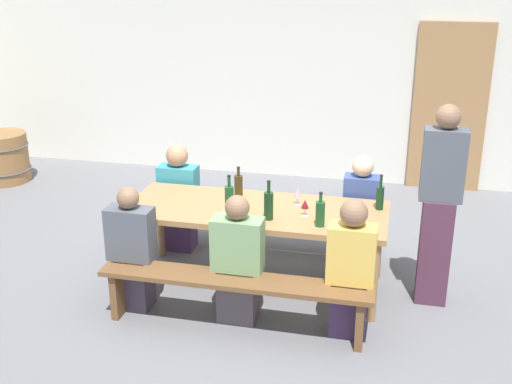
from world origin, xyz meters
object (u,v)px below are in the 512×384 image
at_px(wine_glass_0, 305,205).
at_px(seated_guest_near_0, 132,252).
at_px(standing_host, 439,209).
at_px(wine_bottle_2, 229,199).
at_px(bench_far, 273,218).
at_px(wine_glass_2, 298,193).
at_px(wine_barrel, 3,157).
at_px(wine_bottle_4, 239,186).
at_px(bench_near, 235,288).
at_px(wine_bottle_1, 269,205).
at_px(seated_guest_near_2, 351,271).
at_px(seated_guest_far_1, 360,214).
at_px(wine_bottle_0, 320,213).
at_px(tasting_table, 256,216).
at_px(wine_bottle_3, 380,197).
at_px(seated_guest_far_0, 179,200).
at_px(seated_guest_near_1, 238,263).
at_px(wine_glass_1, 225,209).
at_px(wooden_door, 449,108).

distance_m(wine_glass_0, seated_guest_near_0, 1.50).
bearing_deg(standing_host, wine_bottle_2, 8.07).
distance_m(bench_far, wine_glass_2, 0.83).
bearing_deg(standing_host, wine_barrel, -19.95).
bearing_deg(wine_glass_0, bench_far, 118.12).
relative_size(bench_far, standing_host, 1.26).
relative_size(wine_bottle_4, standing_host, 0.17).
relative_size(bench_near, wine_glass_2, 14.17).
xyz_separation_m(wine_bottle_1, wine_glass_2, (0.18, 0.39, -0.02)).
relative_size(seated_guest_near_2, seated_guest_far_1, 1.01).
bearing_deg(standing_host, wine_bottle_1, 12.58).
bearing_deg(seated_guest_far_1, wine_bottle_0, -17.59).
bearing_deg(wine_glass_0, wine_bottle_0, -50.11).
xyz_separation_m(tasting_table, seated_guest_near_2, (0.89, -0.60, -0.14)).
height_order(bench_far, wine_bottle_3, wine_bottle_3).
relative_size(wine_bottle_0, seated_guest_near_0, 0.27).
bearing_deg(wine_bottle_3, wine_glass_0, -153.42).
distance_m(tasting_table, seated_guest_far_0, 1.12).
relative_size(seated_guest_near_0, standing_host, 0.62).
bearing_deg(seated_guest_near_2, seated_guest_near_1, 90.00).
relative_size(bench_far, wine_barrel, 3.19).
bearing_deg(seated_guest_near_2, seated_guest_far_1, 0.86).
distance_m(wine_bottle_1, wine_glass_1, 0.36).
bearing_deg(standing_host, seated_guest_far_0, -11.60).
bearing_deg(wine_barrel, wooden_door, 10.27).
bearing_deg(wine_bottle_2, wine_glass_0, 6.65).
height_order(wine_bottle_4, seated_guest_far_0, seated_guest_far_0).
relative_size(bench_near, wine_bottle_2, 6.41).
relative_size(bench_far, wine_glass_2, 14.17).
bearing_deg(seated_guest_near_2, wine_bottle_1, 62.58).
xyz_separation_m(tasting_table, wine_bottle_3, (1.05, 0.22, 0.18)).
height_order(seated_guest_near_0, seated_guest_far_0, seated_guest_far_0).
bearing_deg(seated_guest_near_2, seated_guest_far_0, 56.76).
xyz_separation_m(seated_guest_near_0, seated_guest_far_0, (-0.01, 1.19, 0.02)).
height_order(wine_bottle_0, seated_guest_far_0, seated_guest_far_0).
distance_m(tasting_table, bench_near, 0.81).
height_order(wine_bottle_1, wine_glass_0, wine_bottle_1).
bearing_deg(wine_bottle_1, wine_glass_2, 65.38).
xyz_separation_m(wine_bottle_3, seated_guest_near_1, (-1.06, -0.82, -0.36)).
height_order(wine_bottle_0, wine_bottle_4, same).
bearing_deg(wine_bottle_2, standing_host, 8.07).
distance_m(wine_bottle_2, seated_guest_far_0, 1.11).
bearing_deg(wine_glass_0, wine_bottle_2, -173.35).
relative_size(seated_guest_far_0, wine_barrel, 1.61).
distance_m(wine_bottle_1, seated_guest_far_1, 1.13).
bearing_deg(seated_guest_far_1, wine_bottle_2, -54.76).
distance_m(tasting_table, seated_guest_far_1, 1.06).
distance_m(tasting_table, wine_bottle_1, 0.33).
height_order(bench_far, seated_guest_far_1, seated_guest_far_1).
height_order(seated_guest_near_2, seated_guest_far_1, seated_guest_near_2).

